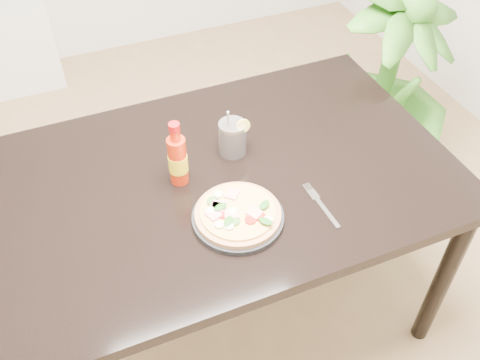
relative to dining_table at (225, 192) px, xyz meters
name	(u,v)px	position (x,y,z in m)	size (l,w,h in m)	color
floor	(180,347)	(-0.23, -0.09, -0.67)	(4.50, 4.50, 0.00)	#9E7A51
dining_table	(225,192)	(0.00, 0.00, 0.00)	(1.40, 0.90, 0.75)	black
plate	(238,218)	(-0.03, -0.19, 0.09)	(0.26, 0.26, 0.02)	black
pizza	(237,213)	(-0.04, -0.19, 0.11)	(0.24, 0.24, 0.03)	tan
hot_sauce_bottle	(178,159)	(-0.14, 0.02, 0.17)	(0.06, 0.06, 0.22)	red
cola_cup	(232,138)	(0.06, 0.08, 0.14)	(0.09, 0.09, 0.18)	black
fork	(320,204)	(0.21, -0.23, 0.09)	(0.03, 0.19, 0.00)	silver
houseplant	(383,90)	(0.90, 0.43, -0.13)	(0.61, 0.61, 1.08)	#367920
plant_pot	(366,163)	(0.90, 0.43, -0.56)	(0.28, 0.28, 0.22)	brown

